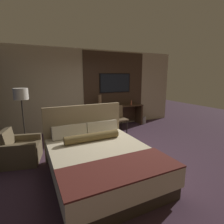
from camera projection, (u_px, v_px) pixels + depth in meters
The scene contains 12 objects.
ground_plane at pixel (125, 155), 4.28m from camera, with size 16.00×16.00×0.00m, color #3D2838.
wall_back_tv_panel at pixel (93, 90), 6.34m from camera, with size 7.20×0.09×2.80m.
bed at pixel (101, 160), 3.32m from camera, with size 1.82×2.24×1.23m.
desk at pixel (118, 112), 6.63m from camera, with size 1.95×0.52×0.80m.
tv at pixel (115, 83), 6.59m from camera, with size 1.26×0.04×0.71m.
desk_chair at pixel (118, 116), 5.98m from camera, with size 0.50×0.50×0.89m.
armchair_by_window at pixel (21, 151), 3.87m from camera, with size 0.88×0.90×0.76m.
floor_lamp at pixel (21, 99), 4.30m from camera, with size 0.34×0.34×1.60m.
vase_tall at pixel (100, 101), 6.13m from camera, with size 0.12×0.12×0.44m.
vase_short at pixel (131, 102), 6.68m from camera, with size 0.07×0.07×0.21m.
book at pixel (116, 105), 6.53m from camera, with size 0.25×0.20×0.03m.
waste_bin at pixel (143, 120), 7.04m from camera, with size 0.22×0.22×0.28m.
Camera 1 is at (-2.03, -3.43, 1.89)m, focal length 28.00 mm.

